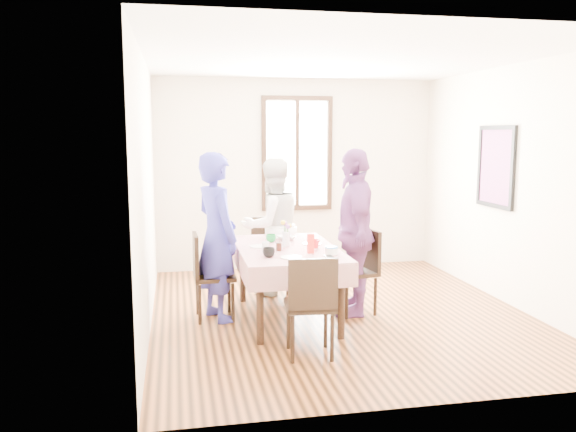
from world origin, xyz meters
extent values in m
plane|color=black|center=(0.00, 0.00, 0.00)|extent=(4.50, 4.50, 0.00)
plane|color=beige|center=(0.00, 2.25, 1.35)|extent=(4.00, 0.00, 4.00)
plane|color=beige|center=(2.00, 0.00, 1.35)|extent=(0.00, 4.50, 4.50)
cube|color=black|center=(0.00, 2.23, 1.65)|extent=(1.02, 0.06, 1.62)
cube|color=white|center=(0.00, 2.24, 1.65)|extent=(0.90, 0.02, 1.50)
cube|color=red|center=(1.98, 0.30, 1.55)|extent=(0.04, 0.76, 0.96)
cube|color=black|center=(-0.59, -0.09, 0.38)|extent=(0.90, 1.53, 0.75)
cube|color=#5E000E|center=(-0.59, -0.09, 0.76)|extent=(1.02, 1.65, 0.01)
cube|color=black|center=(-1.34, 0.05, 0.46)|extent=(0.43, 0.43, 0.91)
cube|color=black|center=(0.16, -0.04, 0.46)|extent=(0.49, 0.49, 0.91)
cube|color=black|center=(-0.59, 0.96, 0.46)|extent=(0.44, 0.44, 0.91)
cube|color=black|center=(-0.59, -1.14, 0.46)|extent=(0.46, 0.46, 0.91)
imported|color=navy|center=(-1.32, 0.05, 0.88)|extent=(0.63, 0.75, 1.75)
imported|color=silver|center=(-0.59, 0.94, 0.82)|extent=(0.96, 0.85, 1.65)
imported|color=#6F3873|center=(0.14, -0.04, 0.89)|extent=(0.62, 1.11, 1.79)
imported|color=black|center=(-0.85, -0.53, 0.81)|extent=(0.15, 0.15, 0.09)
imported|color=red|center=(-0.31, -0.17, 0.81)|extent=(0.13, 0.13, 0.09)
imported|color=#0C7226|center=(-0.71, 0.23, 0.81)|extent=(0.15, 0.15, 0.09)
imported|color=white|center=(-0.52, 0.32, 0.79)|extent=(0.25, 0.25, 0.05)
cube|color=red|center=(-0.42, -0.41, 0.86)|extent=(0.06, 0.06, 0.19)
cylinder|color=white|center=(-0.23, -0.51, 0.79)|extent=(0.13, 0.13, 0.07)
cylinder|color=black|center=(-0.71, -0.24, 0.80)|extent=(0.06, 0.06, 0.08)
cylinder|color=silver|center=(-0.85, -0.30, 0.82)|extent=(0.08, 0.08, 0.11)
cube|color=black|center=(-0.29, -0.64, 0.77)|extent=(0.07, 0.15, 0.01)
cylinder|color=silver|center=(-0.59, -0.03, 0.84)|extent=(0.08, 0.08, 0.16)
cylinder|color=white|center=(-0.87, -0.01, 0.77)|extent=(0.20, 0.20, 0.01)
cylinder|color=white|center=(-0.30, 0.03, 0.77)|extent=(0.20, 0.20, 0.01)
cylinder|color=white|center=(-0.58, 0.51, 0.77)|extent=(0.20, 0.20, 0.01)
cylinder|color=white|center=(-0.65, -0.60, 0.77)|extent=(0.20, 0.20, 0.01)
cylinder|color=blue|center=(-0.23, -0.51, 0.83)|extent=(0.12, 0.12, 0.01)
camera|label=1|loc=(-1.72, -5.93, 1.95)|focal=36.30mm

